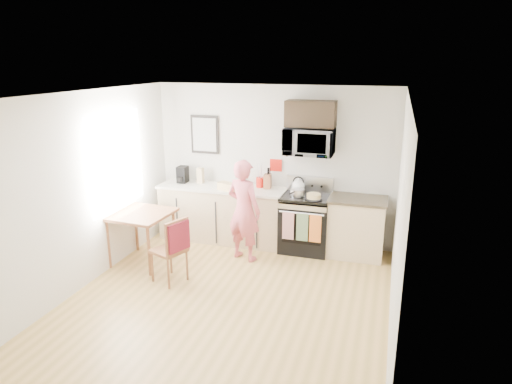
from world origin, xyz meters
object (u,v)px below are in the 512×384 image
(dining_table, at_px, (141,219))
(cake, at_px, (314,197))
(chair, at_px, (175,243))
(microwave, at_px, (309,141))
(person, at_px, (244,210))
(range, at_px, (305,224))

(dining_table, height_order, cake, cake)
(chair, xyz_separation_m, cake, (1.61, 1.49, 0.36))
(microwave, bearing_deg, dining_table, -150.28)
(person, bearing_deg, range, -125.95)
(dining_table, bearing_deg, range, 27.68)
(range, xyz_separation_m, dining_table, (-2.26, -1.19, 0.26))
(chair, bearing_deg, dining_table, 170.60)
(person, distance_m, dining_table, 1.54)
(microwave, xyz_separation_m, person, (-0.84, -0.71, -0.97))
(person, xyz_separation_m, cake, (0.98, 0.43, 0.18))
(microwave, xyz_separation_m, dining_table, (-2.26, -1.29, -1.06))
(person, relative_size, cake, 5.99)
(microwave, xyz_separation_m, cake, (0.15, -0.28, -0.79))
(microwave, distance_m, chair, 2.57)
(range, relative_size, dining_table, 1.37)
(microwave, distance_m, dining_table, 2.81)
(microwave, height_order, cake, microwave)
(chair, bearing_deg, cake, 64.65)
(range, xyz_separation_m, microwave, (-0.00, 0.10, 1.32))
(microwave, height_order, dining_table, microwave)
(microwave, relative_size, dining_table, 0.90)
(dining_table, height_order, chair, chair)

